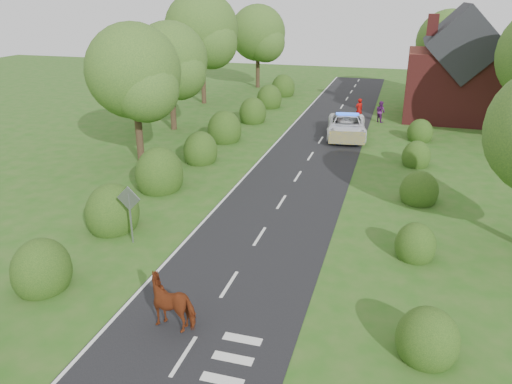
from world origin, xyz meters
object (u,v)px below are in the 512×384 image
(cow, at_px, (174,304))
(pedestrian_red, at_px, (359,110))
(road_sign, at_px, (129,206))
(police_van, at_px, (347,126))
(pedestrian_purple, at_px, (380,112))

(cow, xyz_separation_m, pedestrian_red, (2.90, 29.58, 0.21))
(road_sign, xyz_separation_m, police_van, (6.63, 19.42, -0.83))
(cow, bearing_deg, pedestrian_purple, 172.25)
(road_sign, relative_size, police_van, 0.41)
(pedestrian_purple, bearing_deg, police_van, 112.42)
(police_van, bearing_deg, pedestrian_red, 79.16)
(road_sign, distance_m, cow, 6.23)
(road_sign, distance_m, police_van, 20.54)
(cow, distance_m, pedestrian_purple, 29.89)
(police_van, distance_m, pedestrian_purple, 5.89)
(pedestrian_purple, bearing_deg, pedestrian_red, 41.63)
(pedestrian_purple, bearing_deg, cow, 124.37)
(road_sign, relative_size, pedestrian_red, 1.39)
(cow, relative_size, pedestrian_red, 1.08)
(road_sign, relative_size, cow, 1.28)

